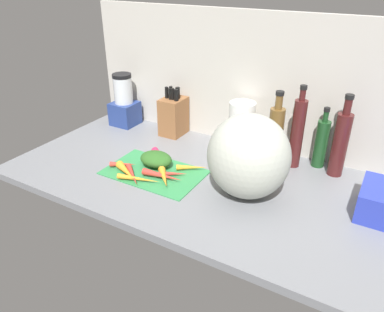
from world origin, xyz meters
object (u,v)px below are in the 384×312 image
(knife_block, at_px, (174,116))
(winter_squash, at_px, (249,156))
(carrot_3, at_px, (123,164))
(carrot_5, at_px, (160,155))
(cutting_board, at_px, (154,172))
(carrot_1, at_px, (133,175))
(carrot_0, at_px, (139,179))
(bottle_1, at_px, (297,132))
(paper_towel_roll, at_px, (241,127))
(carrot_6, at_px, (173,174))
(carrot_2, at_px, (162,176))
(bottle_0, at_px, (275,133))
(carrot_8, at_px, (164,177))
(bottle_2, at_px, (321,143))
(blender_appliance, at_px, (124,103))
(carrot_7, at_px, (192,167))
(carrot_4, at_px, (126,172))
(bottle_3, at_px, (340,143))

(knife_block, bearing_deg, winter_squash, -31.82)
(carrot_3, relative_size, carrot_5, 1.04)
(cutting_board, bearing_deg, carrot_1, -117.46)
(carrot_0, relative_size, carrot_1, 1.12)
(carrot_5, bearing_deg, bottle_1, 25.30)
(carrot_3, bearing_deg, paper_towel_roll, 48.62)
(carrot_3, xyz_separation_m, carrot_6, (0.22, 0.04, -0.00))
(knife_block, bearing_deg, carrot_2, -63.28)
(carrot_2, xyz_separation_m, bottle_0, (0.32, 0.38, 0.11))
(cutting_board, bearing_deg, winter_squash, 6.85)
(carrot_2, height_order, bottle_0, bottle_0)
(carrot_8, bearing_deg, carrot_0, -148.35)
(carrot_0, relative_size, carrot_8, 1.34)
(carrot_0, distance_m, winter_squash, 0.44)
(bottle_1, bearing_deg, carrot_2, -137.00)
(bottle_1, bearing_deg, bottle_2, 29.02)
(bottle_1, bearing_deg, carrot_3, -147.86)
(blender_appliance, bearing_deg, carrot_1, -48.28)
(carrot_8, distance_m, winter_squash, 0.35)
(carrot_7, xyz_separation_m, knife_block, (-0.27, 0.29, 0.08))
(carrot_0, xyz_separation_m, carrot_5, (-0.04, 0.20, 0.01))
(carrot_2, xyz_separation_m, knife_block, (-0.21, 0.41, 0.08))
(carrot_0, bearing_deg, knife_block, 106.10)
(carrot_7, bearing_deg, winter_squash, -8.81)
(carrot_4, relative_size, paper_towel_roll, 0.62)
(bottle_0, bearing_deg, carrot_2, -130.22)
(winter_squash, bearing_deg, bottle_1, 73.47)
(carrot_4, bearing_deg, bottle_3, 31.66)
(winter_squash, distance_m, bottle_1, 0.32)
(carrot_4, height_order, bottle_3, bottle_3)
(carrot_8, bearing_deg, carrot_3, 177.67)
(cutting_board, height_order, bottle_1, bottle_1)
(carrot_0, distance_m, carrot_7, 0.23)
(carrot_4, relative_size, bottle_3, 0.42)
(carrot_7, relative_size, blender_appliance, 0.46)
(carrot_8, bearing_deg, bottle_0, 51.71)
(cutting_board, xyz_separation_m, knife_block, (-0.14, 0.37, 0.09))
(bottle_0, height_order, bottle_2, bottle_0)
(winter_squash, bearing_deg, knife_block, 148.18)
(carrot_5, bearing_deg, knife_block, 110.38)
(carrot_2, xyz_separation_m, bottle_1, (0.41, 0.38, 0.13))
(knife_block, distance_m, bottle_2, 0.71)
(carrot_2, distance_m, carrot_6, 0.05)
(blender_appliance, bearing_deg, carrot_8, -37.67)
(knife_block, distance_m, blender_appliance, 0.29)
(carrot_7, height_order, bottle_0, bottle_0)
(carrot_3, height_order, knife_block, knife_block)
(cutting_board, bearing_deg, blender_appliance, 140.96)
(cutting_board, distance_m, carrot_1, 0.10)
(carrot_3, distance_m, bottle_2, 0.83)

